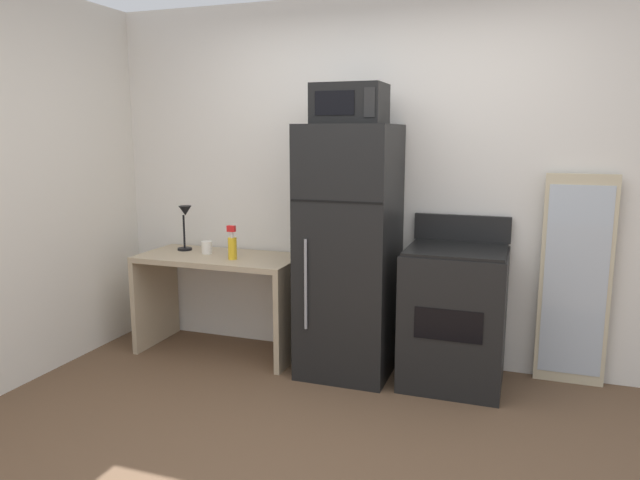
# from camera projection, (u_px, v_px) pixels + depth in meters

# --- Properties ---
(ground_plane) EXTENTS (12.00, 12.00, 0.00)m
(ground_plane) POSITION_uv_depth(u_px,v_px,m) (307.00, 472.00, 2.91)
(ground_plane) COLOR brown
(wall_back_white) EXTENTS (5.00, 0.10, 2.60)m
(wall_back_white) POSITION_uv_depth(u_px,v_px,m) (389.00, 183.00, 4.26)
(wall_back_white) COLOR silver
(wall_back_white) RESTS_ON ground
(desk) EXTENTS (1.21, 0.58, 0.75)m
(desk) POSITION_uv_depth(u_px,v_px,m) (220.00, 284.00, 4.45)
(desk) COLOR tan
(desk) RESTS_ON ground
(desk_lamp) EXTENTS (0.14, 0.12, 0.35)m
(desk_lamp) POSITION_uv_depth(u_px,v_px,m) (185.00, 220.00, 4.56)
(desk_lamp) COLOR black
(desk_lamp) RESTS_ON desk
(spray_bottle) EXTENTS (0.06, 0.06, 0.25)m
(spray_bottle) POSITION_uv_depth(u_px,v_px,m) (232.00, 246.00, 4.26)
(spray_bottle) COLOR yellow
(spray_bottle) RESTS_ON desk
(coffee_mug) EXTENTS (0.08, 0.08, 0.09)m
(coffee_mug) POSITION_uv_depth(u_px,v_px,m) (207.00, 247.00, 4.47)
(coffee_mug) COLOR white
(coffee_mug) RESTS_ON desk
(refrigerator) EXTENTS (0.61, 0.66, 1.71)m
(refrigerator) POSITION_uv_depth(u_px,v_px,m) (349.00, 251.00, 4.04)
(refrigerator) COLOR black
(refrigerator) RESTS_ON ground
(microwave) EXTENTS (0.46, 0.35, 0.26)m
(microwave) POSITION_uv_depth(u_px,v_px,m) (350.00, 104.00, 3.84)
(microwave) COLOR black
(microwave) RESTS_ON refrigerator
(oven_range) EXTENTS (0.65, 0.61, 1.10)m
(oven_range) POSITION_uv_depth(u_px,v_px,m) (454.00, 315.00, 3.89)
(oven_range) COLOR black
(oven_range) RESTS_ON ground
(leaning_mirror) EXTENTS (0.44, 0.03, 1.40)m
(leaning_mirror) POSITION_uv_depth(u_px,v_px,m) (575.00, 281.00, 3.85)
(leaning_mirror) COLOR #C6B793
(leaning_mirror) RESTS_ON ground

